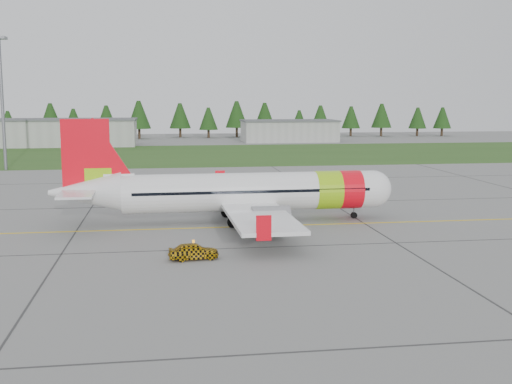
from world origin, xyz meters
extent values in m
plane|color=gray|center=(0.00, 0.00, 0.00)|extent=(320.00, 320.00, 0.00)
cylinder|color=white|center=(0.15, 10.33, 2.73)|extent=(22.94, 3.84, 3.43)
sphere|color=white|center=(11.59, 10.53, 2.73)|extent=(3.43, 3.43, 3.43)
cone|color=white|center=(-14.37, 10.07, 3.04)|extent=(6.22, 3.54, 3.43)
cube|color=black|center=(11.86, 10.53, 3.04)|extent=(1.45, 2.31, 0.49)
cylinder|color=#9CDD10|center=(7.19, 10.45, 2.73)|extent=(2.35, 3.55, 3.51)
cylinder|color=#FB0818|center=(9.31, 10.49, 2.73)|extent=(2.00, 3.55, 3.51)
cube|color=white|center=(-0.29, 10.32, 1.76)|extent=(5.34, 28.25, 0.32)
cube|color=#FB0818|center=(-1.41, 24.29, 2.24)|extent=(1.06, 0.18, 1.76)
cube|color=#FB0818|center=(-0.92, -3.69, 2.24)|extent=(1.06, 0.18, 1.76)
cylinder|color=gray|center=(0.95, 15.18, 1.28)|extent=(3.20, 1.90, 1.85)
cylinder|color=gray|center=(1.12, 5.50, 1.28)|extent=(3.20, 1.90, 1.85)
cube|color=#FB0818|center=(-14.19, 10.07, 5.98)|extent=(4.05, 0.39, 6.69)
cube|color=#9CDD10|center=(-13.22, 10.09, 4.05)|extent=(2.29, 0.41, 2.11)
cube|color=white|center=(-14.81, 10.06, 3.26)|extent=(3.00, 10.17, 0.19)
cylinder|color=slate|center=(9.83, 10.50, 0.62)|extent=(0.16, 0.16, 1.23)
cylinder|color=black|center=(9.83, 10.50, 0.30)|extent=(0.60, 0.26, 0.60)
cylinder|color=slate|center=(-1.21, 12.77, 0.84)|extent=(0.19, 0.19, 1.67)
cylinder|color=black|center=(-1.56, 12.76, 0.46)|extent=(0.92, 0.41, 0.92)
cylinder|color=slate|center=(-1.12, 7.84, 0.84)|extent=(0.19, 0.19, 1.67)
cylinder|color=black|center=(-1.48, 7.83, 0.46)|extent=(0.92, 0.41, 0.92)
imported|color=yellow|center=(-5.70, -2.85, 1.73)|extent=(1.34, 1.52, 3.46)
cube|color=#30561E|center=(0.00, 82.00, 0.01)|extent=(320.00, 50.00, 0.03)
cube|color=gold|center=(0.00, 8.00, 0.01)|extent=(120.00, 0.25, 0.02)
cube|color=#A8A8A3|center=(-30.00, 110.00, 3.00)|extent=(32.00, 14.00, 6.00)
cube|color=#A8A8A3|center=(25.00, 118.00, 2.60)|extent=(24.00, 12.00, 5.20)
cylinder|color=slate|center=(-32.00, 58.00, 10.00)|extent=(0.50, 0.50, 20.00)
camera|label=1|loc=(-7.66, -46.25, 11.01)|focal=45.00mm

